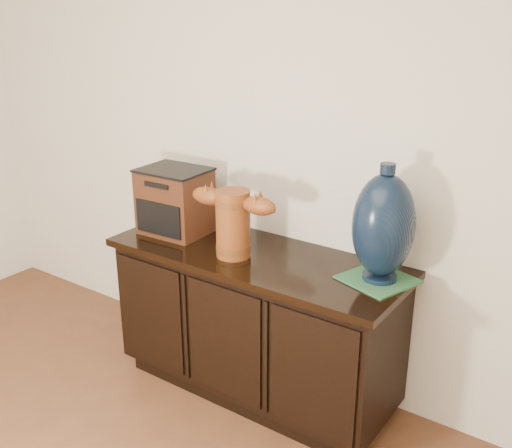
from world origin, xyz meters
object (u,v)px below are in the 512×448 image
Objects in this scene: terracotta_vessel at (233,220)px; tv_radio at (175,201)px; spray_can at (236,216)px; sideboard at (256,322)px; lamp_base at (383,226)px.

terracotta_vessel is 0.44m from tv_radio.
terracotta_vessel reaches higher than spray_can.
lamp_base is (0.60, 0.07, 0.62)m from sideboard.
terracotta_vessel is 1.29× the size of tv_radio.
terracotta_vessel is 0.69m from lamp_base.
lamp_base reaches higher than tv_radio.
spray_can is at bearing 121.36° from terracotta_vessel.
spray_can is (-0.19, 0.28, -0.10)m from terracotta_vessel.
spray_can is at bearing 171.15° from lamp_base.
tv_radio is 1.11m from lamp_base.
sideboard is at bearing -173.60° from lamp_base.
sideboard is 2.88× the size of lamp_base.
tv_radio is 0.32m from spray_can.
terracotta_vessel is at bearing -134.63° from sideboard.
lamp_base is (0.67, 0.14, 0.07)m from terracotta_vessel.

